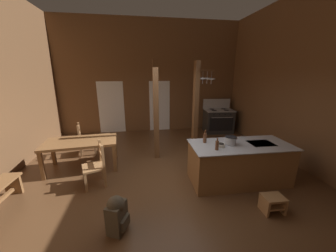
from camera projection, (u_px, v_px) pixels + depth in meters
name	position (u px, v px, depth m)	size (l,w,h in m)	color
ground_plane	(164.00, 182.00, 4.27)	(7.87, 8.63, 0.10)	brown
wall_back	(150.00, 78.00, 7.44)	(7.87, 0.14, 4.35)	brown
wall_right	(322.00, 82.00, 4.20)	(0.14, 8.63, 4.35)	brown
glazed_door_back_left	(111.00, 108.00, 7.44)	(1.00, 0.01, 2.05)	white
glazed_panel_back_right	(160.00, 106.00, 7.74)	(0.84, 0.01, 2.05)	white
kitchen_island	(239.00, 163.00, 4.12)	(2.18, 1.01, 0.88)	brown
stove_range	(218.00, 120.00, 7.63)	(1.20, 0.90, 1.32)	#292929
support_post_with_pot_rack	(197.00, 104.00, 5.52)	(0.67, 0.29, 2.70)	brown
support_post_center	(156.00, 112.00, 5.05)	(0.14, 0.14, 2.70)	brown
step_stool	(273.00, 203.00, 3.25)	(0.37, 0.29, 0.30)	#9E7044
dining_table	(81.00, 144.00, 4.64)	(1.78, 1.05, 0.74)	brown
ladderback_chair_near_window	(96.00, 166.00, 3.98)	(0.56, 0.56, 0.95)	#9E7044
ladderback_chair_by_post	(85.00, 140.00, 5.52)	(0.53, 0.53, 0.95)	#9E7044
backpack	(117.00, 213.00, 2.82)	(0.37, 0.38, 0.60)	#4C4233
stockpot_on_counter	(230.00, 141.00, 3.96)	(0.31, 0.24, 0.18)	#A8AAB2
mixing_bowl_on_counter	(220.00, 145.00, 3.86)	(0.18, 0.18, 0.07)	silver
bottle_tall_on_counter	(205.00, 138.00, 4.07)	(0.08, 0.08, 0.28)	#56331E
bottle_short_on_counter	(217.00, 145.00, 3.69)	(0.07, 0.07, 0.25)	#56331E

